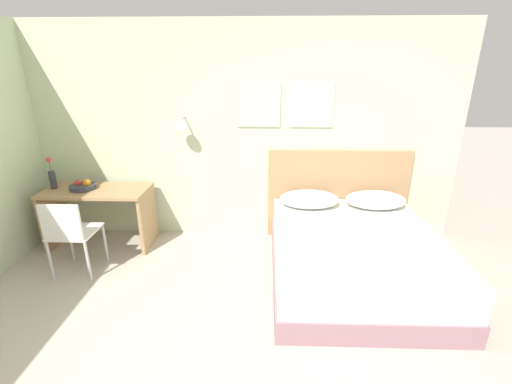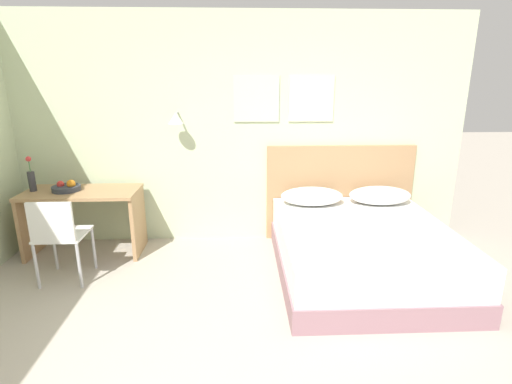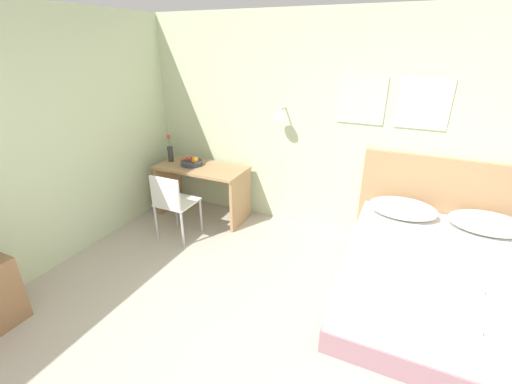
% 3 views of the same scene
% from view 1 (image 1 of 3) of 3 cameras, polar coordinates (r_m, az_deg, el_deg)
% --- Properties ---
extents(wall_back, '(5.64, 0.31, 2.65)m').
position_cam_1_polar(wall_back, '(4.31, -4.21, 9.46)').
color(wall_back, beige).
rests_on(wall_back, ground_plane).
extents(bed, '(1.66, 1.95, 0.53)m').
position_cam_1_polar(bed, '(3.76, 15.89, -10.27)').
color(bed, gray).
rests_on(bed, ground_plane).
extents(headboard, '(1.78, 0.06, 1.16)m').
position_cam_1_polar(headboard, '(4.52, 13.37, -0.42)').
color(headboard, '#A87F56').
rests_on(headboard, ground_plane).
extents(pillow_left, '(0.71, 0.44, 0.19)m').
position_cam_1_polar(pillow_left, '(4.17, 8.86, -1.17)').
color(pillow_left, white).
rests_on(pillow_left, bed).
extents(pillow_right, '(0.71, 0.44, 0.19)m').
position_cam_1_polar(pillow_right, '(4.33, 19.29, -1.24)').
color(pillow_right, white).
rests_on(pillow_right, bed).
extents(folded_towel_near_foot, '(0.29, 0.27, 0.06)m').
position_cam_1_polar(folded_towel_near_foot, '(3.41, 19.36, -8.29)').
color(folded_towel_near_foot, white).
rests_on(folded_towel_near_foot, bed).
extents(folded_towel_mid_bed, '(0.32, 0.31, 0.06)m').
position_cam_1_polar(folded_towel_mid_bed, '(3.01, 20.32, -12.32)').
color(folded_towel_mid_bed, white).
rests_on(folded_towel_mid_bed, bed).
extents(desk, '(1.23, 0.59, 0.74)m').
position_cam_1_polar(desk, '(4.61, -24.73, -2.15)').
color(desk, '#A87F56').
rests_on(desk, ground_plane).
extents(desk_chair, '(0.44, 0.44, 0.86)m').
position_cam_1_polar(desk_chair, '(4.05, -28.65, -5.76)').
color(desk_chair, white).
rests_on(desk_chair, ground_plane).
extents(fruit_bowl, '(0.30, 0.30, 0.13)m').
position_cam_1_polar(fruit_bowl, '(4.61, -26.85, 0.89)').
color(fruit_bowl, '#333842').
rests_on(fruit_bowl, desk).
extents(flower_vase, '(0.08, 0.08, 0.39)m').
position_cam_1_polar(flower_vase, '(4.77, -30.83, 2.10)').
color(flower_vase, '#333338').
rests_on(flower_vase, desk).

